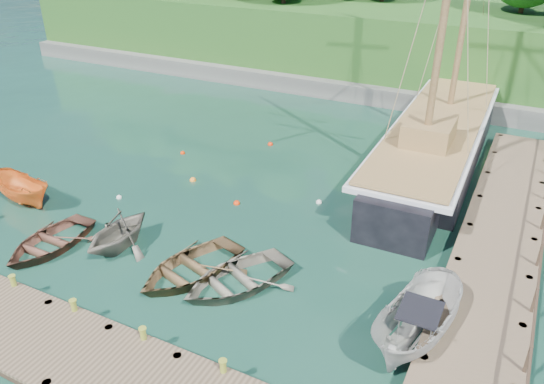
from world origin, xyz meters
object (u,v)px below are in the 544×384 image
(cabin_boat_white, at_px, (415,344))
(motorboat_orange, at_px, (26,202))
(rowboat_2, at_px, (191,275))
(schooner, at_px, (435,147))
(rowboat_0, at_px, (51,248))
(rowboat_1, at_px, (120,247))
(rowboat_3, at_px, (237,285))

(cabin_boat_white, bearing_deg, motorboat_orange, -172.30)
(rowboat_2, distance_m, schooner, 16.24)
(rowboat_0, height_order, rowboat_1, rowboat_1)
(motorboat_orange, bearing_deg, rowboat_0, -108.29)
(cabin_boat_white, bearing_deg, rowboat_2, -167.94)
(rowboat_3, height_order, schooner, schooner)
(rowboat_0, xyz_separation_m, rowboat_1, (2.59, 1.44, 0.00))
(rowboat_0, xyz_separation_m, rowboat_3, (8.41, 1.41, 0.00))
(rowboat_2, distance_m, rowboat_3, 1.99)
(rowboat_0, distance_m, cabin_boat_white, 15.34)
(rowboat_0, height_order, motorboat_orange, motorboat_orange)
(rowboat_2, height_order, rowboat_3, rowboat_2)
(rowboat_0, bearing_deg, rowboat_1, 29.77)
(rowboat_1, height_order, cabin_boat_white, cabin_boat_white)
(rowboat_0, distance_m, schooner, 20.55)
(rowboat_0, xyz_separation_m, motorboat_orange, (-4.24, 2.32, 0.00))
(rowboat_3, height_order, motorboat_orange, motorboat_orange)
(rowboat_3, bearing_deg, rowboat_0, -144.70)
(rowboat_0, height_order, rowboat_2, rowboat_2)
(rowboat_1, height_order, schooner, schooner)
(rowboat_0, xyz_separation_m, cabin_boat_white, (15.27, 1.44, 0.00))
(rowboat_1, relative_size, cabin_boat_white, 0.68)
(rowboat_3, height_order, cabin_boat_white, cabin_boat_white)
(schooner, bearing_deg, rowboat_2, -113.67)
(rowboat_0, relative_size, motorboat_orange, 1.05)
(rowboat_3, relative_size, cabin_boat_white, 0.90)
(rowboat_3, bearing_deg, rowboat_2, -147.21)
(motorboat_orange, xyz_separation_m, cabin_boat_white, (19.51, -0.88, 0.00))
(rowboat_1, relative_size, motorboat_orange, 0.86)
(rowboat_3, relative_size, motorboat_orange, 1.13)
(rowboat_2, height_order, cabin_boat_white, cabin_boat_white)
(rowboat_2, xyz_separation_m, rowboat_3, (1.97, 0.24, 0.00))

